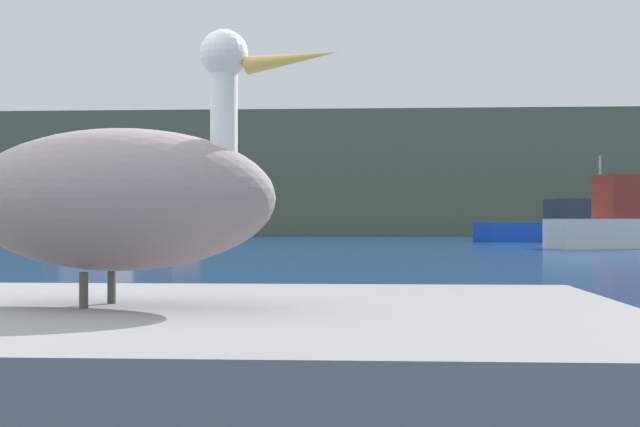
% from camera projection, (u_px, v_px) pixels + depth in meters
% --- Properties ---
extents(hillside_backdrop, '(140.00, 10.77, 9.52)m').
position_uv_depth(hillside_backdrop, '(349.00, 175.00, 70.15)').
color(hillside_backdrop, '#5B664C').
rests_on(hillside_backdrop, ground).
extents(pier_dock, '(3.55, 2.19, 0.68)m').
position_uv_depth(pier_dock, '(113.00, 406.00, 2.93)').
color(pier_dock, gray).
rests_on(pier_dock, ground).
extents(pelican, '(1.41, 0.77, 0.92)m').
position_uv_depth(pelican, '(116.00, 197.00, 2.93)').
color(pelican, gray).
rests_on(pelican, pier_dock).
extents(fishing_boat_blue, '(8.14, 4.26, 4.29)m').
position_uv_depth(fishing_boat_blue, '(560.00, 227.00, 42.68)').
color(fishing_boat_blue, blue).
rests_on(fishing_boat_blue, ground).
extents(fishing_boat_white, '(5.38, 3.21, 5.48)m').
position_uv_depth(fishing_boat_white, '(620.00, 221.00, 31.07)').
color(fishing_boat_white, white).
rests_on(fishing_boat_white, ground).
extents(fishing_boat_orange, '(6.29, 3.90, 4.23)m').
position_uv_depth(fishing_boat_orange, '(113.00, 226.00, 33.45)').
color(fishing_boat_orange, orange).
rests_on(fishing_boat_orange, ground).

